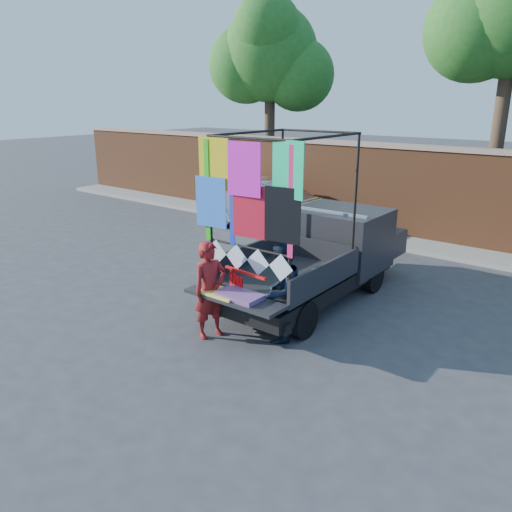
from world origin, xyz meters
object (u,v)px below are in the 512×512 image
Objects in this scene: sedan at (271,206)px; woman at (210,290)px; pickup_truck at (327,253)px; man at (281,292)px.

sedan is 7.15m from woman.
woman is (-0.48, -2.92, -0.00)m from pickup_truck.
woman is 0.98× the size of man.
pickup_truck is at bearing -173.36° from man.
man reaches higher than woman.
sedan is at bearing 139.21° from pickup_truck.
pickup_truck is at bearing -132.20° from sedan.
woman is at bearing -152.91° from sedan.
man is at bearing -42.31° from woman.
woman is at bearing -99.37° from pickup_truck.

